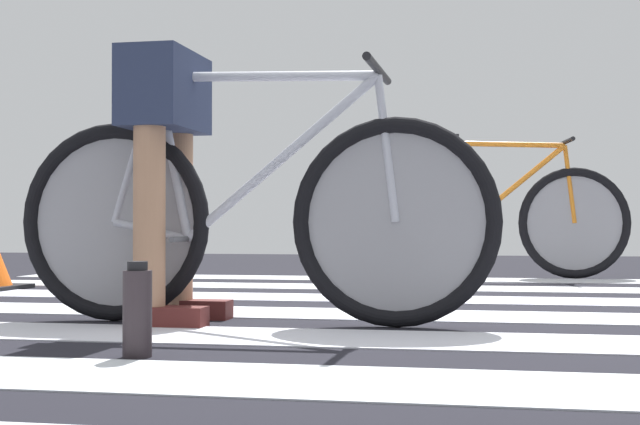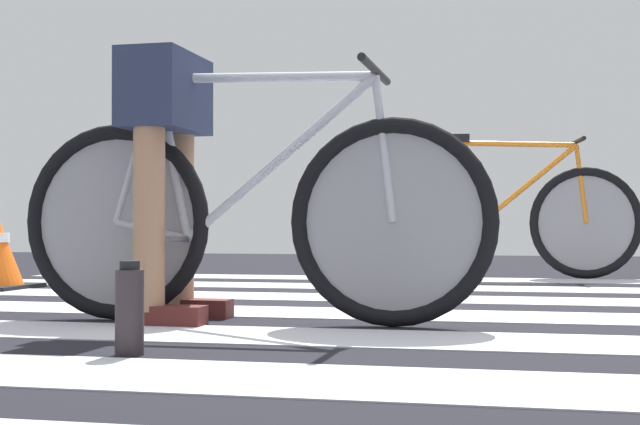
% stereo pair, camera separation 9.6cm
% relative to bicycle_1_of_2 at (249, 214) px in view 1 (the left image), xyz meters
% --- Properties ---
extents(ground, '(18.00, 14.00, 0.02)m').
position_rel_bicycle_1_of_2_xyz_m(ground, '(0.37, 0.34, -0.40)').
color(ground, black).
extents(crosswalk_markings, '(5.42, 4.99, 0.00)m').
position_rel_bicycle_1_of_2_xyz_m(crosswalk_markings, '(0.35, 0.41, -0.38)').
color(crosswalk_markings, silver).
rests_on(crosswalk_markings, ground).
extents(bicycle_1_of_2, '(1.74, 0.52, 0.93)m').
position_rel_bicycle_1_of_2_xyz_m(bicycle_1_of_2, '(0.00, 0.00, 0.00)').
color(bicycle_1_of_2, black).
rests_on(bicycle_1_of_2, ground).
extents(cyclist_1_of_2, '(0.32, 0.41, 0.97)m').
position_rel_bicycle_1_of_2_xyz_m(cyclist_1_of_2, '(-0.31, 0.01, 0.24)').
color(cyclist_1_of_2, '#A87A5B').
rests_on(cyclist_1_of_2, ground).
extents(bicycle_2_of_2, '(1.73, 0.52, 0.93)m').
position_rel_bicycle_1_of_2_xyz_m(bicycle_2_of_2, '(0.85, 2.92, 0.00)').
color(bicycle_2_of_2, black).
rests_on(bicycle_2_of_2, ground).
extents(water_bottle, '(0.08, 0.08, 0.25)m').
position_rel_bicycle_1_of_2_xyz_m(water_bottle, '(-0.09, -0.82, -0.27)').
color(water_bottle, '#2D2529').
rests_on(water_bottle, ground).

